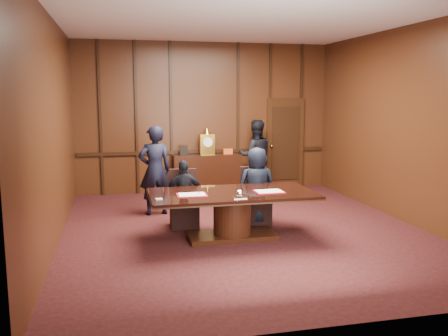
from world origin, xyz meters
name	(u,v)px	position (x,y,z in m)	size (l,w,h in m)	color
room	(246,128)	(0.07, 0.14, 1.72)	(7.00, 7.04, 3.50)	black
sideboard	(207,172)	(0.00, 3.26, 0.49)	(1.60, 0.45, 1.54)	black
conference_table	(232,207)	(-0.31, -0.43, 0.51)	(2.62, 1.32, 0.76)	black
folder_left	(192,195)	(-0.97, -0.52, 0.77)	(0.47, 0.34, 0.02)	#9E0E17
folder_right	(269,191)	(0.27, -0.55, 0.77)	(0.46, 0.33, 0.02)	#9E0E17
inkstand	(239,195)	(-0.31, -0.88, 0.81)	(0.20, 0.14, 0.12)	white
notepad	(159,199)	(-1.49, -0.71, 0.77)	(0.10, 0.07, 0.01)	#EFCB75
chair_left	(184,210)	(-0.95, 0.45, 0.29)	(0.50, 0.50, 0.99)	black
chair_right	(255,206)	(0.35, 0.45, 0.29)	(0.50, 0.50, 0.99)	black
signatory_left	(184,194)	(-0.96, 0.37, 0.59)	(0.69, 0.29, 1.18)	black
signatory_right	(257,186)	(0.34, 0.37, 0.69)	(0.67, 0.44, 1.38)	black
witness_left	(155,170)	(-1.37, 1.43, 0.86)	(0.63, 0.41, 1.72)	black
witness_right	(256,156)	(1.14, 3.10, 0.85)	(0.83, 0.65, 1.70)	black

